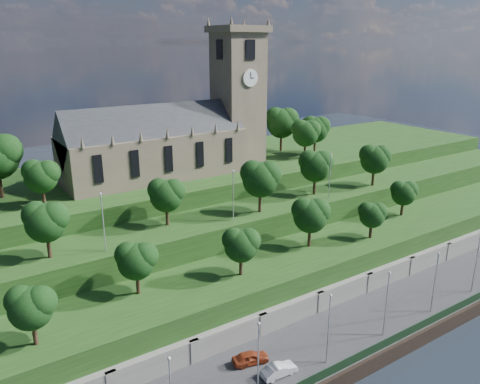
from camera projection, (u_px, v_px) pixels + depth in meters
ground at (352, 382)px, 55.19m from camera, size 320.00×320.00×0.00m
promenade at (318, 348)px, 59.66m from camera, size 160.00×12.00×2.00m
quay_wall at (353, 374)px, 54.82m from camera, size 160.00×0.50×2.20m
fence at (350, 361)px, 54.88m from camera, size 160.00×0.10×1.20m
retaining_wall at (289, 316)px, 63.94m from camera, size 160.00×2.10×5.00m
embankment_lower at (263, 288)px, 68.27m from camera, size 160.00×12.00×8.00m
embankment_upper at (224, 249)px, 76.40m from camera, size 160.00×10.00×12.00m
hilltop at (168, 205)px, 92.63m from camera, size 160.00×32.00×15.00m
church at (178, 133)px, 85.26m from camera, size 38.60×12.35×27.60m
trees_lower at (267, 232)px, 66.06m from camera, size 68.79×8.60×7.85m
trees_upper at (259, 177)px, 75.50m from camera, size 64.79×8.31×8.58m
trees_hilltop at (163, 142)px, 83.33m from camera, size 72.88×15.65×10.25m
lamp_posts_promenade at (329, 325)px, 53.93m from camera, size 60.36×0.36×9.15m
lamp_posts_upper at (233, 192)px, 70.76m from camera, size 40.36×0.36×8.09m
car_left at (250, 357)px, 55.21m from camera, size 4.70×2.75×1.50m
car_middle at (279, 370)px, 53.17m from camera, size 4.45×1.77×1.44m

